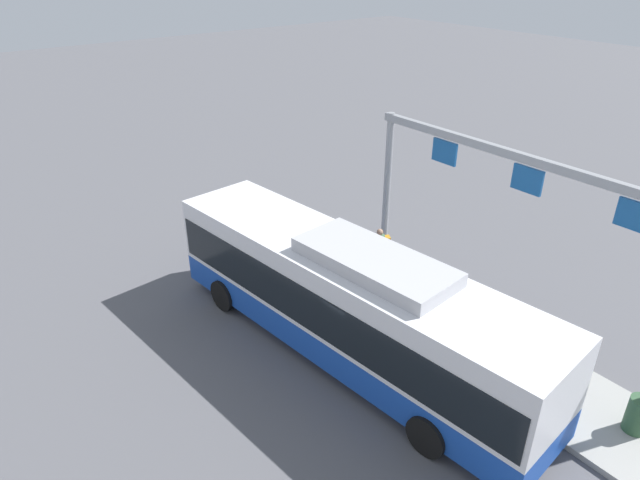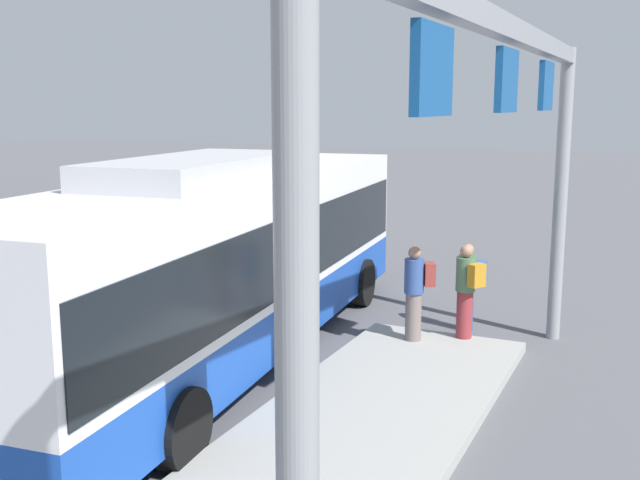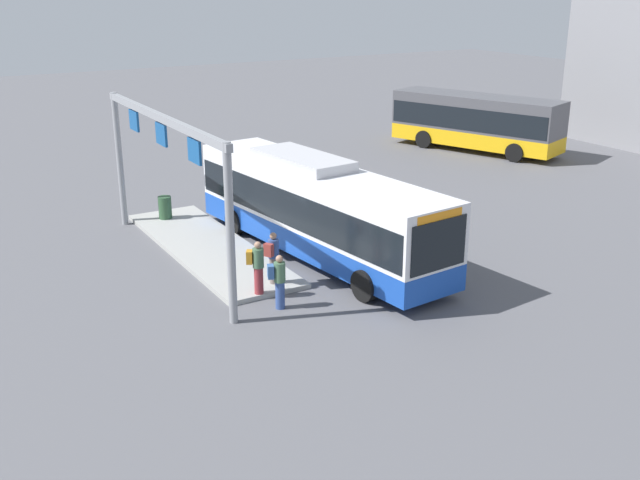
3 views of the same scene
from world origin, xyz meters
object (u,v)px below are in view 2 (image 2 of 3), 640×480
Objects in this scene: person_waiting_near at (416,291)px; person_waiting_mid at (467,289)px; bus_main at (225,254)px; person_boarding at (468,285)px.

person_waiting_near is 0.91m from person_waiting_mid.
bus_main is 4.25m from person_waiting_mid.
bus_main reaches higher than person_boarding.
person_waiting_near is (1.87, -2.68, -0.76)m from bus_main.
person_boarding is at bearing -47.37° from person_waiting_mid.
bus_main reaches higher than person_waiting_mid.
person_boarding is 1.00× the size of person_waiting_near.
person_waiting_near and person_waiting_mid have the same top height.
bus_main is at bearing 64.91° from person_waiting_mid.
person_boarding is 1.58m from person_waiting_near.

